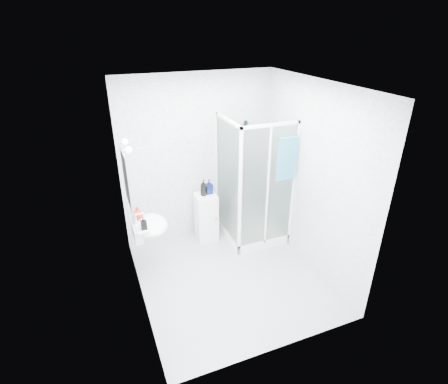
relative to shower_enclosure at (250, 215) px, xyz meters
name	(u,v)px	position (x,y,z in m)	size (l,w,h in m)	color
room	(231,193)	(-0.67, -0.77, 0.85)	(2.40, 2.60, 2.60)	white
shower_enclosure	(250,215)	(0.00, 0.00, 0.00)	(0.90, 0.95, 2.00)	white
wall_basin	(148,226)	(-1.66, -0.32, 0.35)	(0.46, 0.56, 0.35)	white
mirror	(126,179)	(-1.85, -0.32, 1.05)	(0.02, 0.60, 0.70)	white
vanity_lights	(126,146)	(-1.80, -0.32, 1.47)	(0.10, 0.40, 0.08)	silver
wall_hooks	(182,142)	(-0.92, 0.49, 1.17)	(0.23, 0.06, 0.03)	silver
storage_cabinet	(206,217)	(-0.65, 0.28, -0.06)	(0.34, 0.36, 0.78)	white
hand_towel	(287,157)	(0.33, -0.40, 1.06)	(0.30, 0.04, 0.64)	teal
shampoo_bottle_a	(203,188)	(-0.68, 0.29, 0.47)	(0.10, 0.10, 0.27)	black
shampoo_bottle_b	(209,187)	(-0.58, 0.33, 0.45)	(0.11, 0.11, 0.23)	#0C1548
soap_dispenser_orange	(137,213)	(-1.76, -0.21, 0.51)	(0.14, 0.14, 0.18)	red
soap_dispenser_black	(144,223)	(-1.73, -0.48, 0.50)	(0.08, 0.08, 0.17)	black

